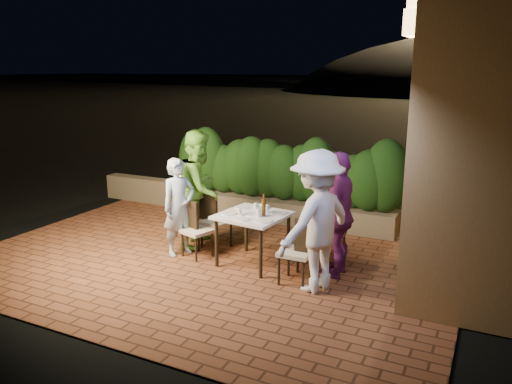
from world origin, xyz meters
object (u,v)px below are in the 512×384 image
Objects in this scene: diner_blue at (179,207)px; chair_right_back at (314,238)px; beer_bottle at (264,205)px; parapet_lamp at (178,179)px; chair_right_front at (296,251)px; bowl at (261,207)px; dining_table at (253,239)px; chair_left_front at (197,230)px; diner_green at (200,189)px; diner_white at (316,222)px; chair_left_back at (216,221)px; diner_purple at (339,214)px.

chair_right_back is at bearing -55.46° from diner_blue.
beer_bottle is 2.24× the size of parapet_lamp.
beer_bottle reaches higher than chair_right_front.
bowl is at bearing 120.85° from beer_bottle.
dining_table is 1.08× the size of chair_left_front.
diner_green is 2.36m from diner_white.
dining_table is at bearing -10.15° from chair_left_back.
chair_right_back reaches higher than chair_left_front.
chair_left_back is 1.69m from chair_right_back.
diner_green is at bearing -171.20° from chair_left_back.
chair_right_front reaches higher than dining_table.
chair_left_back is (0.05, 0.47, 0.01)m from chair_left_front.
chair_left_front reaches higher than dining_table.
diner_blue is 2.29m from diner_white.
diner_white is (0.29, -0.07, 0.46)m from chair_right_front.
diner_purple is at bearing -26.42° from parapet_lamp.
bowl is 0.94m from chair_right_back.
chair_right_back reaches higher than chair_left_back.
diner_purple is (0.11, 0.58, -0.05)m from diner_white.
chair_right_front is 2.12m from diner_green.
dining_table is 1.28m from diner_white.
chair_right_back is 4.13m from parapet_lamp.
parapet_lamp is at bearing -36.39° from chair_right_back.
diner_green reaches higher than diner_white.
diner_purple is at bearing 170.66° from chair_right_back.
parapet_lamp is (-3.97, 1.97, -0.29)m from diner_purple.
beer_bottle is at bearing 6.45° from chair_right_back.
chair_left_back is at bearing -9.24° from diner_blue.
diner_purple is at bearing 8.20° from chair_left_back.
bowl is at bearing -104.08° from diner_green.
beer_bottle is 0.40m from bowl.
diner_green is 13.11× the size of parapet_lamp.
diner_purple is at bearing 8.11° from dining_table.
bowl is at bearing 11.13° from chair_left_back.
dining_table is 1.04× the size of chair_left_back.
diner_green is at bearing 163.38° from beer_bottle.
dining_table is 0.89m from chair_left_front.
beer_bottle is 0.21× the size of diner_blue.
diner_white is (1.12, -0.74, 0.13)m from bowl.
diner_purple is (2.33, -0.22, -0.06)m from diner_green.
diner_blue reaches higher than dining_table.
chair_left_back is at bearing 160.04° from beer_bottle.
dining_table is 0.52m from bowl.
parapet_lamp is at bearing 142.25° from dining_table.
chair_right_back is at bearing 11.90° from dining_table.
diner_green is (-1.30, 0.39, 0.01)m from beer_bottle.
chair_left_back is (-1.00, 0.36, -0.47)m from beer_bottle.
diner_white reaches higher than dining_table.
bowl is 1.11m from diner_green.
beer_bottle is 0.86m from chair_right_front.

